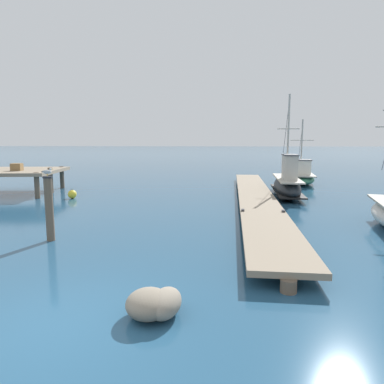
{
  "coord_description": "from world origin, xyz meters",
  "views": [
    {
      "loc": [
        2.84,
        -5.67,
        3.25
      ],
      "look_at": [
        1.97,
        6.95,
        1.4
      ],
      "focal_mm": 32.82,
      "sensor_mm": 36.0,
      "label": 1
    }
  ],
  "objects_px": {
    "shore_rock_near_right": "(156,304)",
    "mooring_buoy": "(72,194)",
    "mooring_piling": "(49,208)",
    "perched_seagull": "(47,172)",
    "fishing_boat_0": "(287,184)",
    "fishing_boat_2": "(301,176)"
  },
  "relations": [
    {
      "from": "perched_seagull",
      "to": "fishing_boat_2",
      "type": "bearing_deg",
      "value": 53.92
    },
    {
      "from": "shore_rock_near_right",
      "to": "mooring_buoy",
      "type": "xyz_separation_m",
      "value": [
        -7.04,
        13.06,
        -0.01
      ]
    },
    {
      "from": "shore_rock_near_right",
      "to": "mooring_buoy",
      "type": "height_order",
      "value": "mooring_buoy"
    },
    {
      "from": "fishing_boat_0",
      "to": "fishing_boat_2",
      "type": "xyz_separation_m",
      "value": [
        2.27,
        6.27,
        -0.16
      ]
    },
    {
      "from": "mooring_piling",
      "to": "mooring_buoy",
      "type": "distance_m",
      "value": 8.78
    },
    {
      "from": "perched_seagull",
      "to": "shore_rock_near_right",
      "type": "bearing_deg",
      "value": -47.85
    },
    {
      "from": "fishing_boat_0",
      "to": "fishing_boat_2",
      "type": "height_order",
      "value": "fishing_boat_0"
    },
    {
      "from": "fishing_boat_2",
      "to": "mooring_buoy",
      "type": "height_order",
      "value": "fishing_boat_2"
    },
    {
      "from": "mooring_piling",
      "to": "shore_rock_near_right",
      "type": "xyz_separation_m",
      "value": [
        4.3,
        -4.76,
        -0.85
      ]
    },
    {
      "from": "mooring_piling",
      "to": "mooring_buoy",
      "type": "relative_size",
      "value": 3.83
    },
    {
      "from": "mooring_buoy",
      "to": "fishing_boat_2",
      "type": "bearing_deg",
      "value": 28.67
    },
    {
      "from": "perched_seagull",
      "to": "shore_rock_near_right",
      "type": "distance_m",
      "value": 6.73
    },
    {
      "from": "fishing_boat_0",
      "to": "mooring_buoy",
      "type": "bearing_deg",
      "value": -172.1
    },
    {
      "from": "fishing_boat_0",
      "to": "fishing_boat_2",
      "type": "relative_size",
      "value": 1.06
    },
    {
      "from": "perched_seagull",
      "to": "mooring_buoy",
      "type": "relative_size",
      "value": 0.68
    },
    {
      "from": "perched_seagull",
      "to": "mooring_buoy",
      "type": "xyz_separation_m",
      "value": [
        -2.73,
        8.3,
        -2.03
      ]
    },
    {
      "from": "perched_seagull",
      "to": "shore_rock_near_right",
      "type": "xyz_separation_m",
      "value": [
        4.31,
        -4.76,
        -2.02
      ]
    },
    {
      "from": "fishing_boat_2",
      "to": "perched_seagull",
      "type": "xyz_separation_m",
      "value": [
        -11.86,
        -16.28,
        1.7
      ]
    },
    {
      "from": "fishing_boat_0",
      "to": "mooring_buoy",
      "type": "distance_m",
      "value": 12.46
    },
    {
      "from": "fishing_boat_0",
      "to": "shore_rock_near_right",
      "type": "relative_size",
      "value": 5.26
    },
    {
      "from": "mooring_piling",
      "to": "mooring_buoy",
      "type": "height_order",
      "value": "mooring_piling"
    },
    {
      "from": "shore_rock_near_right",
      "to": "fishing_boat_2",
      "type": "bearing_deg",
      "value": 70.25
    }
  ]
}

